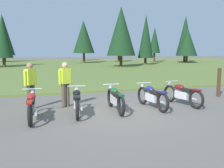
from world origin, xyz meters
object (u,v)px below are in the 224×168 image
(motorcycle_maroon, at_px, (182,94))
(trail_marker_post, at_px, (219,82))
(motorcycle_british_green, at_px, (115,99))
(motorcycle_black, at_px, (77,101))
(rider_near_row_end, at_px, (65,82))
(rider_in_hivis_vest, at_px, (31,83))
(motorcycle_red, at_px, (32,106))
(motorcycle_navy, at_px, (152,96))

(motorcycle_maroon, xyz_separation_m, trail_marker_post, (2.59, 1.05, 0.21))
(motorcycle_british_green, xyz_separation_m, trail_marker_post, (5.34, 1.19, 0.21))
(motorcycle_black, distance_m, motorcycle_british_green, 1.35)
(rider_near_row_end, xyz_separation_m, rider_in_hivis_vest, (-1.22, 0.02, 0.00))
(motorcycle_red, height_order, rider_in_hivis_vest, rider_in_hivis_vest)
(motorcycle_red, xyz_separation_m, trail_marker_post, (8.10, 1.50, 0.21))
(motorcycle_maroon, distance_m, rider_in_hivis_vest, 5.66)
(motorcycle_black, relative_size, motorcycle_navy, 1.00)
(motorcycle_maroon, bearing_deg, motorcycle_british_green, -177.13)
(rider_in_hivis_vest, bearing_deg, motorcycle_red, -88.51)
(rider_in_hivis_vest, bearing_deg, trail_marker_post, 0.23)
(motorcycle_maroon, height_order, rider_in_hivis_vest, rider_in_hivis_vest)
(motorcycle_red, xyz_separation_m, motorcycle_british_green, (2.76, 0.31, 0.00))
(motorcycle_red, bearing_deg, motorcycle_maroon, 4.64)
(motorcycle_red, xyz_separation_m, motorcycle_black, (1.41, 0.23, 0.00))
(motorcycle_black, height_order, trail_marker_post, trail_marker_post)
(motorcycle_maroon, relative_size, trail_marker_post, 1.59)
(motorcycle_maroon, distance_m, rider_near_row_end, 4.47)
(motorcycle_black, bearing_deg, motorcycle_british_green, 3.29)
(motorcycle_red, distance_m, trail_marker_post, 8.24)
(motorcycle_navy, bearing_deg, rider_in_hivis_vest, 164.75)
(motorcycle_black, xyz_separation_m, motorcycle_british_green, (1.35, 0.08, 0.00))
(motorcycle_maroon, bearing_deg, motorcycle_black, -176.99)
(motorcycle_black, xyz_separation_m, motorcycle_navy, (2.75, 0.09, 0.00))
(motorcycle_navy, xyz_separation_m, rider_near_row_end, (-2.98, 1.12, 0.51))
(motorcycle_maroon, xyz_separation_m, rider_near_row_end, (-4.33, 1.00, 0.51))
(motorcycle_maroon, bearing_deg, motorcycle_red, -175.36)
(motorcycle_red, xyz_separation_m, motorcycle_navy, (4.16, 0.32, 0.00))
(motorcycle_navy, relative_size, trail_marker_post, 1.61)
(motorcycle_red, relative_size, motorcycle_maroon, 1.01)
(trail_marker_post, bearing_deg, motorcycle_maroon, -157.84)
(motorcycle_british_green, distance_m, rider_near_row_end, 2.01)
(rider_near_row_end, height_order, rider_in_hivis_vest, same)
(motorcycle_red, bearing_deg, motorcycle_navy, 4.45)
(motorcycle_red, bearing_deg, trail_marker_post, 10.51)
(motorcycle_red, bearing_deg, motorcycle_black, 9.33)
(motorcycle_black, relative_size, rider_near_row_end, 1.25)
(motorcycle_navy, relative_size, rider_in_hivis_vest, 1.26)
(rider_near_row_end, bearing_deg, motorcycle_black, -79.22)
(motorcycle_red, xyz_separation_m, motorcycle_maroon, (5.51, 0.45, 0.00))
(motorcycle_british_green, relative_size, rider_near_row_end, 1.26)
(motorcycle_black, relative_size, trail_marker_post, 1.60)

